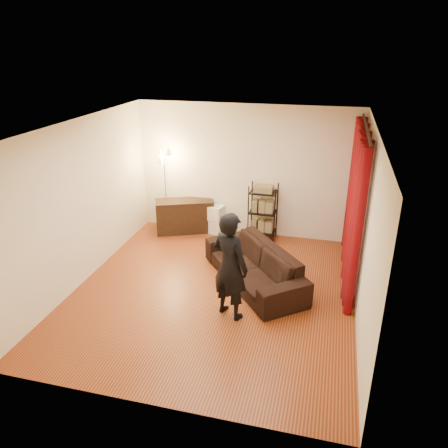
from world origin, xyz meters
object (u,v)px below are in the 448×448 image
(sofa, at_px, (254,265))
(media_cabinet, at_px, (185,216))
(floor_lamp, at_px, (166,192))
(storage_boxes, at_px, (215,219))
(wire_shelf, at_px, (263,212))
(person, at_px, (230,266))

(sofa, distance_m, media_cabinet, 2.53)
(floor_lamp, bearing_deg, storage_boxes, 10.28)
(sofa, height_order, storage_boxes, sofa)
(media_cabinet, bearing_deg, sofa, -66.09)
(wire_shelf, xyz_separation_m, floor_lamp, (-2.04, -0.15, 0.30))
(person, xyz_separation_m, wire_shelf, (0.00, 2.82, -0.24))
(media_cabinet, distance_m, storage_boxes, 0.65)
(sofa, distance_m, wire_shelf, 1.82)
(person, bearing_deg, media_cabinet, -32.84)
(person, height_order, floor_lamp, floor_lamp)
(storage_boxes, bearing_deg, media_cabinet, -172.46)
(person, height_order, storage_boxes, person)
(floor_lamp, bearing_deg, media_cabinet, 14.91)
(wire_shelf, bearing_deg, person, -113.92)
(storage_boxes, height_order, floor_lamp, floor_lamp)
(sofa, height_order, media_cabinet, media_cabinet)
(person, height_order, media_cabinet, person)
(wire_shelf, bearing_deg, storage_boxes, 154.22)
(person, distance_m, media_cabinet, 3.27)
(sofa, bearing_deg, person, -48.32)
(person, distance_m, wire_shelf, 2.83)
(person, xyz_separation_m, media_cabinet, (-1.66, 2.77, -0.47))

